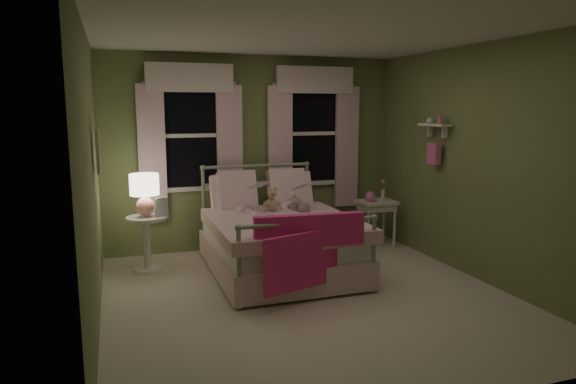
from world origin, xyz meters
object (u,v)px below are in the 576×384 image
object	(u,v)px
child_right	(289,185)
nightstand_left	(147,236)
bed	(278,239)
table_lamp	(145,191)
nightstand_right	(377,208)
teddy_bear	(272,201)
child_left	(246,187)

from	to	relation	value
child_right	nightstand_left	world-z (taller)	child_right
bed	table_lamp	bearing A→B (deg)	160.09
table_lamp	nightstand_right	size ratio (longest dim) A/B	0.77
bed	child_right	world-z (taller)	child_right
table_lamp	teddy_bear	bearing A→B (deg)	-10.29
bed	child_left	world-z (taller)	child_left
teddy_bear	table_lamp	distance (m)	1.49
child_left	nightstand_right	xyz separation A→B (m)	(1.89, 0.17, -0.41)
child_left	child_right	distance (m)	0.56
nightstand_right	bed	bearing A→B (deg)	-159.69
child_left	teddy_bear	xyz separation A→B (m)	(0.28, -0.16, -0.16)
child_left	table_lamp	world-z (taller)	child_left
child_right	teddy_bear	xyz separation A→B (m)	(-0.28, -0.16, -0.16)
teddy_bear	table_lamp	xyz separation A→B (m)	(-1.46, 0.26, 0.16)
child_right	nightstand_left	distance (m)	1.82
teddy_bear	nightstand_right	size ratio (longest dim) A/B	0.46
nightstand_left	child_left	bearing A→B (deg)	-5.15
teddy_bear	nightstand_left	xyz separation A→B (m)	(-1.46, 0.26, -0.37)
bed	child_left	xyz separation A→B (m)	(-0.28, 0.42, 0.57)
child_right	child_left	bearing A→B (deg)	-10.59
child_left	nightstand_left	size ratio (longest dim) A/B	1.19
child_left	nightstand_left	distance (m)	1.30
bed	nightstand_left	size ratio (longest dim) A/B	3.13
child_left	bed	bearing A→B (deg)	118.31
table_lamp	child_right	bearing A→B (deg)	-3.50
bed	teddy_bear	bearing A→B (deg)	90.00
teddy_bear	nightstand_right	world-z (taller)	teddy_bear
child_left	child_right	world-z (taller)	child_left
child_left	table_lamp	xyz separation A→B (m)	(-1.18, 0.11, -0.00)
bed	child_left	distance (m)	0.76
nightstand_right	teddy_bear	bearing A→B (deg)	-168.34
bed	child_left	size ratio (longest dim) A/B	2.63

